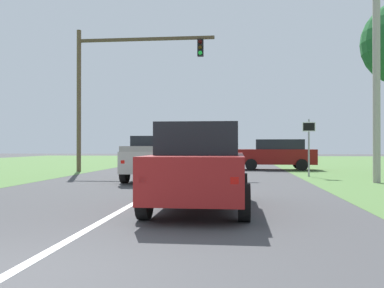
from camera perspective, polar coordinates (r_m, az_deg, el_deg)
The scene contains 7 objects.
ground_plane at distance 14.62m, azimuth -3.91°, elevation -5.84°, with size 120.00×120.00×0.00m, color #424244.
red_suv_near at distance 9.45m, azimuth 1.22°, elevation -2.83°, with size 2.16×4.71×1.91m.
pickup_truck_lead at distance 17.29m, azimuth -4.72°, elevation -1.86°, with size 2.27×5.08×1.82m.
traffic_light at distance 23.56m, azimuth -10.70°, elevation 8.92°, with size 7.64×0.40×7.85m.
keep_moving_sign at distance 19.92m, azimuth 15.68°, elevation 0.52°, with size 0.60×0.09×2.65m.
crossing_suv_far at distance 25.38m, azimuth 11.46°, elevation -1.34°, with size 4.70×2.19×1.81m.
utility_pole_right at distance 17.79m, azimuth 23.90°, elevation 9.71°, with size 0.28×0.28×8.99m, color #9E998E.
Camera 1 is at (2.50, -3.97, 1.42)m, focal length 39.02 mm.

